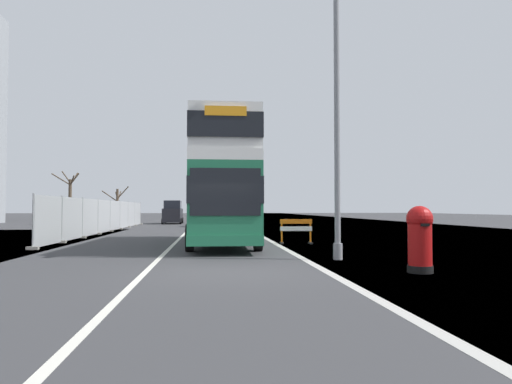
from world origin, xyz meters
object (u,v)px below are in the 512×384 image
(lamppost_foreground, at_px, (337,115))
(car_oncoming_near, at_px, (215,214))
(double_decker_bus, at_px, (223,182))
(red_pillar_postbox, at_px, (420,236))
(roadworks_barrier, at_px, (296,229))
(car_receding_mid, at_px, (173,213))

(lamppost_foreground, xyz_separation_m, car_oncoming_near, (-3.55, 25.85, -3.45))
(lamppost_foreground, bearing_deg, car_oncoming_near, 97.83)
(double_decker_bus, distance_m, lamppost_foreground, 7.36)
(double_decker_bus, xyz_separation_m, lamppost_foreground, (3.39, -6.30, 1.76))
(red_pillar_postbox, bearing_deg, lamppost_foreground, 112.03)
(red_pillar_postbox, distance_m, roadworks_barrier, 9.44)
(double_decker_bus, relative_size, lamppost_foreground, 1.11)
(double_decker_bus, xyz_separation_m, car_oncoming_near, (-0.17, 19.56, -1.68))
(car_receding_mid, bearing_deg, roadworks_barrier, -74.58)
(roadworks_barrier, distance_m, car_receding_mid, 28.71)
(red_pillar_postbox, height_order, car_oncoming_near, car_oncoming_near)
(double_decker_bus, relative_size, roadworks_barrier, 7.32)
(double_decker_bus, bearing_deg, car_oncoming_near, 90.49)
(red_pillar_postbox, xyz_separation_m, roadworks_barrier, (-1.35, 9.34, -0.24))
(roadworks_barrier, bearing_deg, lamppost_foreground, -88.85)
(car_receding_mid, bearing_deg, double_decker_bus, -81.03)
(lamppost_foreground, height_order, car_receding_mid, lamppost_foreground)
(red_pillar_postbox, relative_size, car_receding_mid, 0.37)
(car_oncoming_near, bearing_deg, roadworks_barrier, -80.05)
(roadworks_barrier, height_order, car_oncoming_near, car_oncoming_near)
(red_pillar_postbox, relative_size, roadworks_barrier, 1.15)
(lamppost_foreground, relative_size, roadworks_barrier, 6.59)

